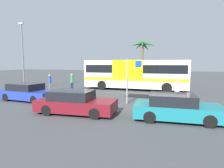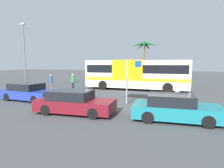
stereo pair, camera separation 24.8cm
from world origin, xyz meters
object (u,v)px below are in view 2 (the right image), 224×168
Objects in this scene: car_maroon at (74,102)px; pedestrian_near_sign at (73,81)px; bus_front_coach at (136,73)px; pedestrian_crossing_lot at (51,81)px; pedestrian_by_bus at (177,90)px; car_blue at (28,92)px; car_teal at (174,108)px; ferry_sign at (128,71)px.

car_maroon is 8.78m from pedestrian_near_sign.
bus_front_coach is at bearing 78.53° from car_maroon.
pedestrian_crossing_lot is (-8.27, -3.61, -0.77)m from bus_front_coach.
bus_front_coach reaches higher than pedestrian_by_bus.
car_maroon is (5.35, -2.16, -0.00)m from car_blue.
pedestrian_crossing_lot is at bearing -156.43° from bus_front_coach.
pedestrian_near_sign is (-4.60, 7.47, 0.42)m from car_maroon.
car_blue is 11.19m from pedestrian_by_bus.
car_teal is at bearing -5.22° from car_blue.
car_blue is at bearing 153.73° from car_maroon.
bus_front_coach is 6.59× the size of pedestrian_by_bus.
pedestrian_by_bus is 0.96× the size of pedestrian_crossing_lot.
bus_front_coach is 9.06m from pedestrian_crossing_lot.
car_maroon is 7.22m from pedestrian_by_bus.
car_blue is at bearing -128.35° from bus_front_coach.
car_teal and car_blue have the same top height.
ferry_sign is 8.03m from pedestrian_near_sign.
pedestrian_crossing_lot is (-6.94, 6.99, 0.38)m from car_maroon.
pedestrian_crossing_lot is (-12.51, 2.40, 0.04)m from pedestrian_by_bus.
ferry_sign is at bearing 116.57° from pedestrian_crossing_lot.
car_maroon is at bearing -18.30° from car_blue.
pedestrian_by_bus reaches higher than car_blue.
ferry_sign is at bearing 13.39° from car_blue.
ferry_sign is at bearing 73.29° from pedestrian_near_sign.
ferry_sign reaches higher than bus_front_coach.
pedestrian_crossing_lot reaches higher than pedestrian_by_bus.
car_maroon is 9.86m from pedestrian_crossing_lot.
car_teal is at bearing -30.26° from pedestrian_by_bus.
ferry_sign is at bearing -100.06° from pedestrian_by_bus.
car_blue is 5.77m from car_maroon.
pedestrian_near_sign is at bearing 141.21° from car_teal.
car_maroon is 2.68× the size of pedestrian_crossing_lot.
car_blue is at bearing -106.20° from pedestrian_by_bus.
bus_front_coach is at bearing -173.57° from pedestrian_by_bus.
pedestrian_crossing_lot is at bearing 130.47° from car_maroon.
pedestrian_near_sign is (-10.06, 6.99, 0.42)m from car_teal.
pedestrian_near_sign is at bearing 85.57° from car_blue.
pedestrian_crossing_lot reaches higher than car_maroon.
pedestrian_by_bus is at bearing 87.83° from pedestrian_near_sign.
pedestrian_by_bus is at bearing 35.16° from car_maroon.
pedestrian_by_bus is (10.92, 2.43, 0.33)m from car_blue.
car_teal is 5.48m from car_maroon.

